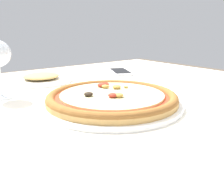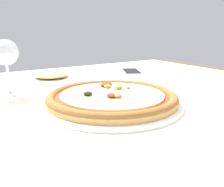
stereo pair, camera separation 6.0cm
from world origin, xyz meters
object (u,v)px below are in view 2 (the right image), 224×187
Objects in this scene: dining_table at (119,118)px; wine_glass_far_left at (6,55)px; side_plate at (52,77)px; pizza_plate at (112,99)px; cell_phone at (131,72)px.

dining_table is 0.38m from wine_glass_far_left.
wine_glass_far_left is (-0.30, 0.12, 0.20)m from dining_table.
dining_table is 5.48× the size of side_plate.
dining_table is at bearing -62.07° from side_plate.
side_plate is at bearing 117.93° from dining_table.
side_plate is at bearing 93.96° from pizza_plate.
dining_table is 0.20m from pizza_plate.
pizza_plate is at bearing -129.84° from dining_table.
cell_phone is at bearing 10.37° from wine_glass_far_left.
side_plate reaches higher than cell_phone.
side_plate is at bearing 37.47° from wine_glass_far_left.
dining_table is 0.30m from side_plate.
wine_glass_far_left is at bearing -142.53° from side_plate.
cell_phone is (0.49, 0.09, -0.11)m from wine_glass_far_left.
pizza_plate is 2.12× the size of cell_phone.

